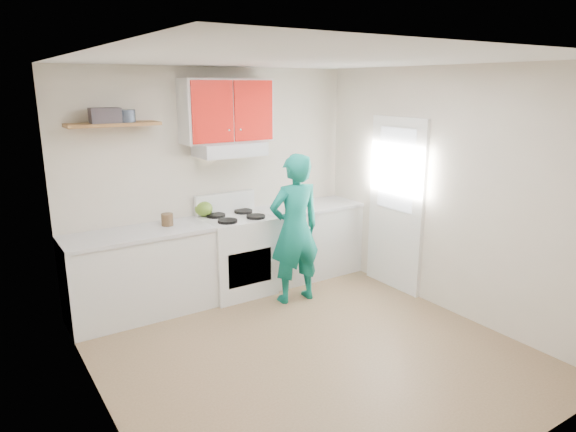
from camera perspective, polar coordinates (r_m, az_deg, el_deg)
floor at (r=4.93m, az=2.11°, el=-14.67°), size 3.80×3.80×0.00m
ceiling at (r=4.31m, az=2.44°, el=17.10°), size 3.60×3.80×0.04m
back_wall at (r=6.06m, az=-8.22°, el=3.86°), size 3.60×0.04×2.60m
front_wall at (r=3.17m, az=22.71°, el=-7.06°), size 3.60×0.04×2.60m
left_wall at (r=3.74m, az=-20.88°, el=-3.64°), size 0.04×3.80×2.60m
right_wall at (r=5.66m, az=17.31°, el=2.59°), size 0.04×3.80×2.60m
door at (r=6.15m, az=11.99°, el=1.24°), size 0.05×0.85×2.05m
door_glass at (r=6.05m, az=12.02°, el=5.13°), size 0.01×0.55×0.95m
counter_left at (r=5.66m, az=-16.21°, el=-6.29°), size 1.52×0.60×0.90m
counter_right at (r=6.57m, az=2.22°, el=-2.81°), size 1.32×0.60×0.90m
stove at (r=6.03m, az=-5.75°, el=-4.37°), size 0.76×0.65×0.92m
range_hood at (r=5.85m, az=-6.54°, el=7.45°), size 0.76×0.44×0.15m
upper_cabinets at (r=5.86m, az=-6.91°, el=11.63°), size 1.02×0.33×0.70m
shelf at (r=5.44m, az=-18.99°, el=9.69°), size 0.90×0.30×0.04m
books at (r=5.38m, az=-19.81°, el=10.55°), size 0.29×0.22×0.15m
tin at (r=5.44m, az=-17.78°, el=10.63°), size 0.23×0.23×0.12m
kettle at (r=5.97m, az=-9.41°, el=0.79°), size 0.23×0.23×0.18m
crock at (r=5.66m, az=-13.36°, el=-0.50°), size 0.14×0.14×0.15m
cutting_board at (r=6.35m, az=1.32°, el=0.89°), size 0.32×0.26×0.02m
silicone_mat at (r=6.71m, az=5.41°, el=1.53°), size 0.39×0.35×0.01m
person at (r=5.67m, az=0.77°, el=-1.47°), size 0.64×0.45×1.69m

